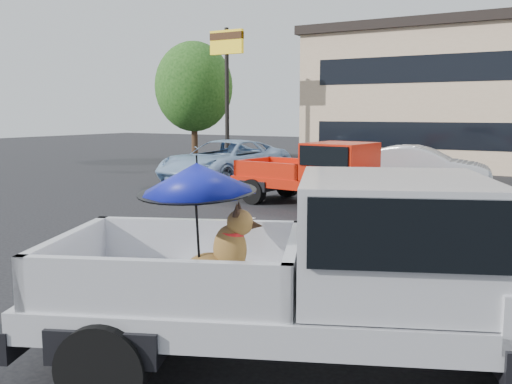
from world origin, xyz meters
TOP-DOWN VIEW (x-y plane):
  - ground at (0.00, 0.00)m, footprint 90.00×90.00m
  - stripe_left at (-3.00, 2.00)m, footprint 0.12×5.00m
  - motel_sign at (-10.00, 14.00)m, footprint 1.60×0.22m
  - tree_left at (-14.00, 17.00)m, footprint 3.96×3.96m
  - silver_pickup at (2.00, -1.88)m, footprint 6.00×4.07m
  - red_pickup at (-1.96, 6.83)m, footprint 5.27×2.32m
  - silver_sedan at (-0.91, 11.24)m, footprint 4.44×2.12m
  - blue_suv at (-7.19, 9.61)m, footprint 2.78×5.53m

SIDE VIEW (x-z plane):
  - ground at x=0.00m, z-range 0.00..0.00m
  - stripe_left at x=-3.00m, z-range 0.00..0.01m
  - silver_sedan at x=-0.91m, z-range 0.00..1.40m
  - blue_suv at x=-7.19m, z-range 0.00..1.50m
  - red_pickup at x=-1.96m, z-range 0.08..1.76m
  - silver_pickup at x=2.00m, z-range 0.02..2.08m
  - tree_left at x=-14.00m, z-range 0.72..6.74m
  - motel_sign at x=-10.00m, z-range 1.65..7.65m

